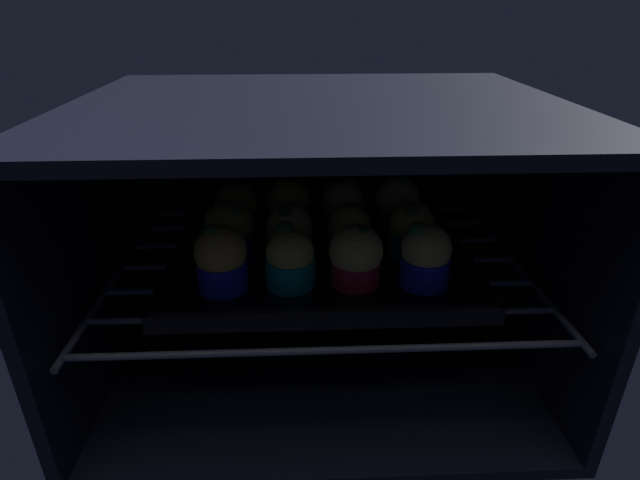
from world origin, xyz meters
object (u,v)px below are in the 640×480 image
Objects in this scene: muffin_row0_col3 at (425,256)px; muffin_row2_col2 at (343,207)px; muffin_row1_col3 at (411,230)px; muffin_row1_col2 at (349,231)px; muffin_row0_col2 at (356,257)px; muffin_row1_col0 at (229,231)px; baking_tray at (320,258)px; muffin_row0_col1 at (290,259)px; muffin_row2_col3 at (397,204)px; muffin_row2_col0 at (237,210)px; muffin_row1_col1 at (289,231)px; muffin_row0_col0 at (221,259)px; muffin_row2_col1 at (288,207)px.

muffin_row0_col3 is 1.05× the size of muffin_row2_col2.
muffin_row1_col2 is at bearing 175.72° from muffin_row1_col3.
muffin_row1_col0 reaches higher than muffin_row0_col2.
baking_tray is 12.74cm from muffin_row1_col3.
muffin_row2_col3 is at bearing 45.23° from muffin_row0_col1.
muffin_row1_col0 is (-11.88, -0.33, 4.43)cm from baking_tray.
muffin_row0_col1 is at bearing -154.98° from muffin_row1_col3.
muffin_row1_col2 is at bearing 45.75° from muffin_row0_col1.
muffin_row1_col0 reaches higher than muffin_row2_col2.
muffin_row2_col0 is at bearing -178.93° from muffin_row2_col3.
muffin_row0_col1 is 1.06× the size of muffin_row1_col1.
muffin_row1_col0 reaches higher than muffin_row1_col1.
muffin_row0_col3 is (24.07, -0.10, -0.08)cm from muffin_row0_col0.
muffin_row1_col0 is at bearing 161.92° from muffin_row0_col3.
muffin_row2_col0 is (-15.76, 7.32, 0.33)cm from muffin_row1_col2.
muffin_row2_col1 is (7.61, 7.96, -0.03)cm from muffin_row1_col0.
muffin_row1_col2 is at bearing 133.75° from muffin_row0_col3.
muffin_row0_col3 is 18.52cm from muffin_row2_col2.
muffin_row0_col2 is at bearing -89.23° from muffin_row2_col2.
muffin_row0_col0 reaches higher than muffin_row0_col2.
muffin_row1_col0 is at bearing 155.31° from muffin_row0_col2.
muffin_row1_col2 is (15.90, 8.44, -0.60)cm from muffin_row0_col0.
muffin_row2_col1 is at bearing 154.30° from muffin_row1_col3.
muffin_row0_col3 is 7.94cm from muffin_row1_col3.
muffin_row2_col0 is at bearing 89.55° from muffin_row1_col0.
baking_tray is at bearing 146.03° from muffin_row0_col3.
muffin_row0_col1 is at bearing -115.48° from muffin_row2_col2.
muffin_row0_col1 is 8.00cm from muffin_row1_col1.
muffin_row2_col3 reaches higher than baking_tray.
muffin_row1_col2 is 7.97cm from muffin_row2_col2.
muffin_row0_col3 is at bearing -63.03° from muffin_row2_col2.
muffin_row1_col0 reaches higher than baking_tray.
muffin_row0_col0 is 25.26cm from muffin_row1_col3.
muffin_row0_col2 is 0.92× the size of muffin_row2_col3.
muffin_row0_col2 is at bearing 176.05° from muffin_row0_col3.
muffin_row0_col0 and muffin_row2_col3 have the same top height.
muffin_row2_col3 reaches higher than muffin_row1_col2.
baking_tray is 9.78cm from muffin_row2_col1.
muffin_row2_col3 is (11.80, 8.14, 4.38)cm from baking_tray.
muffin_row0_col2 reaches higher than baking_tray.
muffin_row0_col2 is (7.85, 0.09, 0.11)cm from muffin_row0_col1.
muffin_row2_col0 is at bearing -177.66° from muffin_row2_col2.
muffin_row0_col1 is at bearing -88.67° from muffin_row2_col1.
muffin_row2_col1 is (-8.21, 7.25, 0.64)cm from muffin_row1_col2.
muffin_row1_col3 is at bearing 25.02° from muffin_row0_col1.
muffin_row1_col1 is 11.20cm from muffin_row2_col2.
muffin_row0_col3 is (12.13, -8.17, 4.28)cm from baking_tray.
baking_tray is 14.99cm from muffin_row2_col3.
muffin_row2_col0 is (-15.76, 15.30, 0.01)cm from muffin_row0_col2.
muffin_row0_col2 is 8.20cm from muffin_row0_col3.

